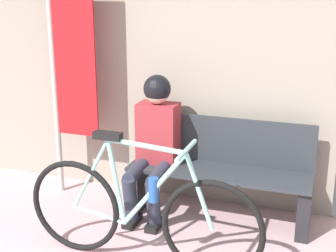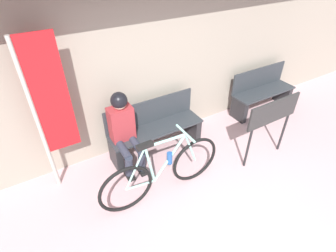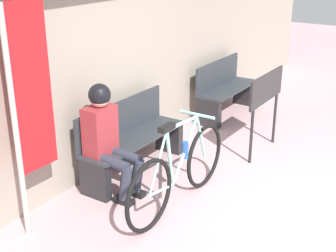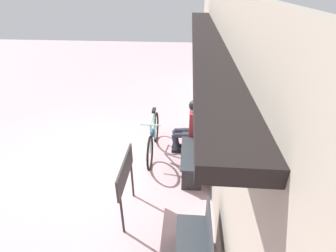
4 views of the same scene
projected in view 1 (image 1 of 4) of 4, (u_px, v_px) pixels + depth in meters
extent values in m
cube|color=#9E9384|center=(238.00, 23.00, 3.88)|extent=(12.00, 0.12, 3.20)
cube|color=#2D3338|center=(218.00, 172.00, 3.85)|extent=(1.50, 0.42, 0.03)
cube|color=#2D3338|center=(225.00, 140.00, 3.97)|extent=(1.50, 0.03, 0.40)
cube|color=#232326|center=(140.00, 185.00, 4.14)|extent=(0.10, 0.36, 0.41)
cube|color=#232326|center=(304.00, 209.00, 3.69)|extent=(0.10, 0.36, 0.41)
torus|color=black|center=(75.00, 206.00, 3.41)|extent=(0.71, 0.04, 0.71)
torus|color=black|center=(212.00, 230.00, 3.08)|extent=(0.71, 0.04, 0.71)
cylinder|color=#93DBCC|center=(146.00, 146.00, 3.08)|extent=(0.56, 0.03, 0.07)
cylinder|color=#93DBCC|center=(154.00, 190.00, 3.15)|extent=(0.48, 0.03, 0.60)
cylinder|color=#93DBCC|center=(116.00, 182.00, 3.23)|extent=(0.14, 0.03, 0.62)
cylinder|color=#93DBCC|center=(99.00, 215.00, 3.35)|extent=(0.40, 0.03, 0.09)
cylinder|color=#93DBCC|center=(91.00, 174.00, 3.28)|extent=(0.31, 0.02, 0.56)
cylinder|color=#93DBCC|center=(199.00, 192.00, 3.04)|extent=(0.21, 0.03, 0.52)
cube|color=black|center=(108.00, 136.00, 3.15)|extent=(0.20, 0.07, 0.05)
cylinder|color=#93DBCC|center=(186.00, 150.00, 2.99)|extent=(0.03, 0.40, 0.03)
cylinder|color=#235199|center=(154.00, 190.00, 3.15)|extent=(0.07, 0.07, 0.17)
cylinder|color=#2D3342|center=(137.00, 170.00, 3.88)|extent=(0.11, 0.39, 0.13)
cylinder|color=#2D3342|center=(130.00, 199.00, 3.79)|extent=(0.11, 0.17, 0.38)
cube|color=black|center=(132.00, 221.00, 3.88)|extent=(0.10, 0.22, 0.06)
cylinder|color=#2D3342|center=(160.00, 173.00, 3.82)|extent=(0.11, 0.39, 0.13)
cylinder|color=#2D3342|center=(153.00, 203.00, 3.72)|extent=(0.11, 0.17, 0.38)
cube|color=black|center=(155.00, 225.00, 3.81)|extent=(0.10, 0.22, 0.06)
cube|color=maroon|center=(158.00, 133.00, 3.98)|extent=(0.34, 0.22, 0.51)
sphere|color=beige|center=(157.00, 92.00, 3.86)|extent=(0.20, 0.20, 0.20)
sphere|color=black|center=(157.00, 89.00, 3.85)|extent=(0.23, 0.23, 0.23)
cylinder|color=#B7B2A8|center=(55.00, 84.00, 4.23)|extent=(0.05, 0.05, 2.09)
cube|color=red|center=(75.00, 53.00, 4.08)|extent=(0.40, 0.02, 1.50)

